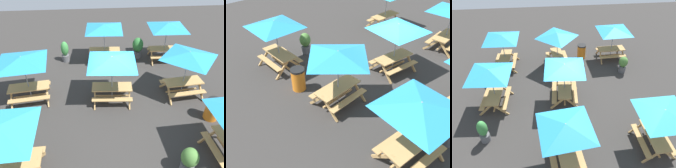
% 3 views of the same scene
% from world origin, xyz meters
% --- Properties ---
extents(ground_plane, '(28.07, 28.07, 0.00)m').
position_xyz_m(ground_plane, '(0.00, 0.00, 0.00)').
color(ground_plane, '#33302D').
rests_on(ground_plane, ground).
extents(picnic_table_0, '(2.18, 2.18, 2.34)m').
position_xyz_m(picnic_table_0, '(3.28, 0.12, 1.99)').
color(picnic_table_0, tan).
rests_on(picnic_table_0, ground).
extents(picnic_table_1, '(2.82, 2.82, 2.34)m').
position_xyz_m(picnic_table_1, '(-0.10, -0.01, 1.99)').
color(picnic_table_1, tan).
rests_on(picnic_table_1, ground).
extents(picnic_table_3, '(2.83, 2.83, 2.34)m').
position_xyz_m(picnic_table_3, '(3.35, 3.51, 1.99)').
color(picnic_table_3, tan).
rests_on(picnic_table_3, ground).
extents(picnic_table_6, '(2.83, 2.83, 2.34)m').
position_xyz_m(picnic_table_6, '(3.69, -3.59, 1.99)').
color(picnic_table_6, tan).
rests_on(picnic_table_6, ground).
extents(trash_bin_orange, '(0.59, 0.59, 0.98)m').
position_xyz_m(trash_bin_orange, '(3.95, -1.60, 0.49)').
color(trash_bin_orange, orange).
rests_on(trash_bin_orange, ground).
extents(potted_plant_2, '(0.55, 0.55, 1.09)m').
position_xyz_m(potted_plant_2, '(2.03, -3.94, 0.60)').
color(potted_plant_2, '#59595B').
rests_on(potted_plant_2, ground).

